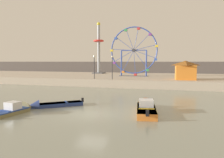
# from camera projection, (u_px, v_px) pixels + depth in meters

# --- Properties ---
(ground_plane) EXTENTS (240.00, 240.00, 0.00)m
(ground_plane) POSITION_uv_depth(u_px,v_px,m) (92.00, 114.00, 18.09)
(ground_plane) COLOR gray
(quay_promenade) EXTENTS (110.00, 23.61, 1.37)m
(quay_promenade) POSITION_uv_depth(u_px,v_px,m) (142.00, 79.00, 46.38)
(quay_promenade) COLOR tan
(quay_promenade) RESTS_ON ground_plane
(distant_town_skyline) EXTENTS (140.00, 3.00, 4.40)m
(distant_town_skyline) POSITION_uv_depth(u_px,v_px,m) (153.00, 68.00, 69.96)
(distant_town_skyline) COLOR #564C47
(distant_town_skyline) RESTS_ON ground_plane
(motorboat_olive_wood) EXTENTS (1.89, 4.41, 1.45)m
(motorboat_olive_wood) POSITION_uv_depth(u_px,v_px,m) (17.00, 109.00, 18.49)
(motorboat_olive_wood) COLOR olive
(motorboat_olive_wood) RESTS_ON ground_plane
(motorboat_orange_hull) EXTENTS (2.40, 6.23, 1.57)m
(motorboat_orange_hull) POSITION_uv_depth(u_px,v_px,m) (146.00, 107.00, 19.12)
(motorboat_orange_hull) COLOR orange
(motorboat_orange_hull) RESTS_ON ground_plane
(motorboat_navy_blue) EXTENTS (4.87, 4.27, 1.17)m
(motorboat_navy_blue) POSITION_uv_depth(u_px,v_px,m) (50.00, 105.00, 20.83)
(motorboat_navy_blue) COLOR navy
(motorboat_navy_blue) RESTS_ON ground_plane
(ferris_wheel_blue_frame) EXTENTS (10.00, 1.20, 10.29)m
(ferris_wheel_blue_frame) POSITION_uv_depth(u_px,v_px,m) (134.00, 51.00, 44.59)
(ferris_wheel_blue_frame) COLOR #334CA8
(ferris_wheel_blue_frame) RESTS_ON quay_promenade
(drop_tower_steel_tower) EXTENTS (2.80, 2.80, 13.04)m
(drop_tower_steel_tower) POSITION_uv_depth(u_px,v_px,m) (99.00, 49.00, 55.00)
(drop_tower_steel_tower) COLOR #999EA3
(drop_tower_steel_tower) RESTS_ON quay_promenade
(carnival_booth_orange_canopy) EXTENTS (3.67, 3.83, 3.19)m
(carnival_booth_orange_canopy) POSITION_uv_depth(u_px,v_px,m) (185.00, 70.00, 36.20)
(carnival_booth_orange_canopy) COLOR orange
(carnival_booth_orange_canopy) RESTS_ON quay_promenade
(promenade_lamp_near) EXTENTS (0.32, 0.32, 4.04)m
(promenade_lamp_near) POSITION_uv_depth(u_px,v_px,m) (112.00, 64.00, 36.35)
(promenade_lamp_near) COLOR #2D2D33
(promenade_lamp_near) RESTS_ON quay_promenade
(promenade_lamp_far) EXTENTS (0.32, 0.32, 4.07)m
(promenade_lamp_far) POSITION_uv_depth(u_px,v_px,m) (94.00, 64.00, 37.50)
(promenade_lamp_far) COLOR #2D2D33
(promenade_lamp_far) RESTS_ON quay_promenade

